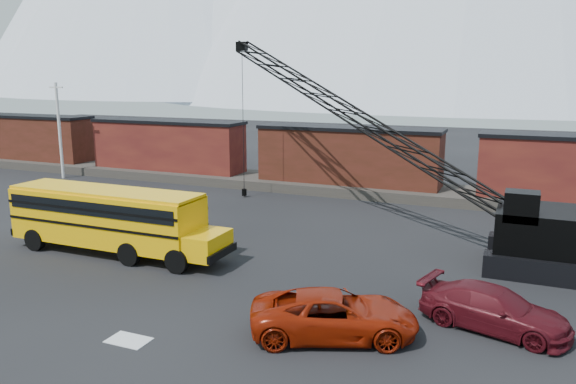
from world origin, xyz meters
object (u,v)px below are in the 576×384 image
(maroon_suv, at_px, (494,309))
(red_pickup, at_px, (334,315))
(crawler_crane, at_px, (352,115))
(school_bus, at_px, (112,218))

(maroon_suv, bearing_deg, red_pickup, 133.63)
(red_pickup, distance_m, crawler_crane, 15.66)
(school_bus, distance_m, crawler_crane, 14.14)
(school_bus, xyz_separation_m, maroon_suv, (17.67, -1.56, -1.06))
(school_bus, relative_size, maroon_suv, 2.30)
(red_pickup, distance_m, maroon_suv, 5.57)
(red_pickup, xyz_separation_m, maroon_suv, (4.88, 2.68, -0.04))
(crawler_crane, bearing_deg, school_bus, -132.37)
(red_pickup, bearing_deg, maroon_suv, -83.40)
(school_bus, xyz_separation_m, red_pickup, (12.79, -4.24, -1.02))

